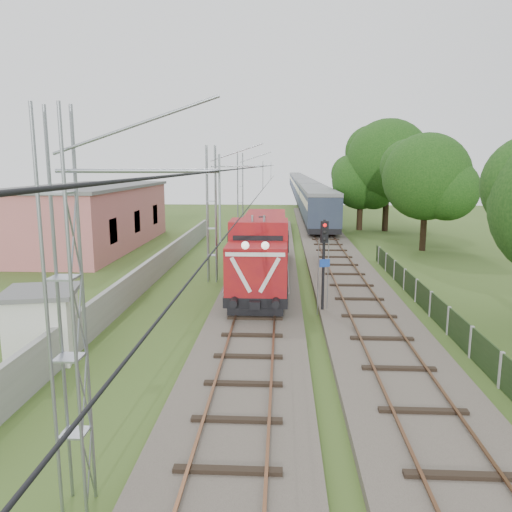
# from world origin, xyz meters

# --- Properties ---
(ground) EXTENTS (140.00, 140.00, 0.00)m
(ground) POSITION_xyz_m (0.00, 0.00, 0.00)
(ground) COLOR #3F5921
(ground) RESTS_ON ground
(track_main) EXTENTS (4.20, 70.00, 0.45)m
(track_main) POSITION_xyz_m (0.00, 7.00, 0.18)
(track_main) COLOR #6B6054
(track_main) RESTS_ON ground
(track_side) EXTENTS (4.20, 80.00, 0.45)m
(track_side) POSITION_xyz_m (5.00, 20.00, 0.18)
(track_side) COLOR #6B6054
(track_side) RESTS_ON ground
(catenary) EXTENTS (3.31, 70.00, 8.00)m
(catenary) POSITION_xyz_m (-2.95, 12.00, 4.05)
(catenary) COLOR gray
(catenary) RESTS_ON ground
(boundary_wall) EXTENTS (0.25, 40.00, 1.50)m
(boundary_wall) POSITION_xyz_m (-6.50, 12.00, 0.75)
(boundary_wall) COLOR #9E9E99
(boundary_wall) RESTS_ON ground
(station_building) EXTENTS (8.40, 20.40, 5.22)m
(station_building) POSITION_xyz_m (-15.00, 24.00, 2.63)
(station_building) COLOR #BE6667
(station_building) RESTS_ON ground
(fence) EXTENTS (0.12, 32.00, 1.20)m
(fence) POSITION_xyz_m (8.00, 3.00, 0.60)
(fence) COLOR black
(fence) RESTS_ON ground
(locomotive) EXTENTS (2.84, 16.19, 4.11)m
(locomotive) POSITION_xyz_m (0.00, 11.75, 2.14)
(locomotive) COLOR black
(locomotive) RESTS_ON ground
(coach_rake) EXTENTS (3.19, 119.14, 3.68)m
(coach_rake) POSITION_xyz_m (5.00, 87.53, 2.62)
(coach_rake) COLOR black
(coach_rake) RESTS_ON ground
(signal_post) EXTENTS (0.48, 0.38, 4.47)m
(signal_post) POSITION_xyz_m (3.04, 5.33, 3.07)
(signal_post) COLOR black
(signal_post) RESTS_ON ground
(relay_hut) EXTENTS (2.95, 2.95, 2.56)m
(relay_hut) POSITION_xyz_m (-7.40, -0.36, 1.29)
(relay_hut) COLOR silver
(relay_hut) RESTS_ON ground
(tree_b) EXTENTS (7.26, 6.91, 9.41)m
(tree_b) POSITION_xyz_m (12.66, 23.70, 5.87)
(tree_b) COLOR #312114
(tree_b) RESTS_ON ground
(tree_c) EXTENTS (6.43, 6.12, 8.33)m
(tree_c) POSITION_xyz_m (9.48, 36.58, 5.19)
(tree_c) COLOR #312114
(tree_c) RESTS_ON ground
(tree_d) EXTENTS (8.91, 8.49, 11.55)m
(tree_d) POSITION_xyz_m (12.07, 35.83, 7.21)
(tree_d) COLOR #312114
(tree_d) RESTS_ON ground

